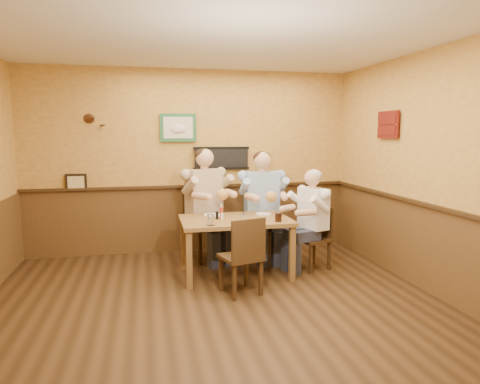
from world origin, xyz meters
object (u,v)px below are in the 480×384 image
(diner_blue_polo, at_px, (262,211))
(hot_sauce_bottle, at_px, (221,212))
(chair_back_left, at_px, (204,225))
(chair_back_right, at_px, (261,225))
(diner_white_elder, at_px, (313,225))
(chair_right_end, at_px, (313,238))
(diner_tan_shirt, at_px, (204,210))
(pepper_shaker, at_px, (217,215))
(water_glass_mid, at_px, (244,219))
(water_glass_left, at_px, (211,220))
(cola_tumbler, at_px, (278,217))
(dining_table, at_px, (235,225))
(chair_near_side, at_px, (241,255))
(salt_shaker, at_px, (222,216))

(diner_blue_polo, bearing_deg, hot_sauce_bottle, -137.47)
(chair_back_left, distance_m, hot_sauce_bottle, 0.86)
(chair_back_right, bearing_deg, diner_white_elder, -48.41)
(chair_right_end, height_order, diner_tan_shirt, diner_tan_shirt)
(chair_back_left, bearing_deg, pepper_shaker, -108.36)
(diner_blue_polo, relative_size, water_glass_mid, 12.74)
(water_glass_left, xyz_separation_m, cola_tumbler, (0.85, 0.04, -0.01))
(chair_right_end, height_order, diner_blue_polo, diner_blue_polo)
(pepper_shaker, bearing_deg, dining_table, -1.85)
(dining_table, relative_size, diner_blue_polo, 0.99)
(chair_right_end, bearing_deg, chair_near_side, -77.20)
(chair_near_side, distance_m, diner_blue_polo, 1.46)
(chair_back_left, relative_size, diner_white_elder, 0.84)
(chair_right_end, height_order, cola_tumbler, cola_tumbler)
(chair_right_end, distance_m, water_glass_mid, 1.15)
(dining_table, distance_m, water_glass_left, 0.53)
(water_glass_mid, bearing_deg, chair_back_left, 107.69)
(chair_back_left, distance_m, cola_tumbler, 1.37)
(chair_back_left, relative_size, chair_near_side, 1.12)
(dining_table, xyz_separation_m, diner_white_elder, (1.08, 0.04, -0.05))
(chair_near_side, xyz_separation_m, diner_white_elder, (1.16, 0.69, 0.16))
(diner_blue_polo, xyz_separation_m, water_glass_left, (-0.90, -1.00, 0.11))
(diner_blue_polo, height_order, hot_sauce_bottle, diner_blue_polo)
(diner_white_elder, distance_m, cola_tumbler, 0.72)
(chair_right_end, distance_m, diner_white_elder, 0.18)
(diner_blue_polo, xyz_separation_m, pepper_shaker, (-0.77, -0.65, 0.09))
(water_glass_mid, relative_size, cola_tumbler, 1.01)
(diner_tan_shirt, height_order, salt_shaker, diner_tan_shirt)
(diner_blue_polo, relative_size, diner_white_elder, 1.16)
(cola_tumbler, bearing_deg, hot_sauce_bottle, 155.92)
(chair_near_side, bearing_deg, salt_shaker, -96.14)
(chair_back_right, height_order, hot_sauce_bottle, chair_back_right)
(diner_tan_shirt, bearing_deg, pepper_shaker, -108.36)
(diner_tan_shirt, xyz_separation_m, hot_sauce_bottle, (0.12, -0.78, 0.11))
(diner_blue_polo, distance_m, water_glass_mid, 1.07)
(pepper_shaker, bearing_deg, chair_back_right, 40.26)
(dining_table, bearing_deg, chair_near_side, -96.53)
(dining_table, height_order, cola_tumbler, cola_tumbler)
(dining_table, xyz_separation_m, chair_back_left, (-0.30, 0.78, -0.15))
(chair_back_right, height_order, diner_white_elder, diner_white_elder)
(chair_right_end, distance_m, diner_tan_shirt, 1.60)
(dining_table, distance_m, diner_white_elder, 1.08)
(chair_back_left, bearing_deg, dining_table, -91.97)
(diner_white_elder, relative_size, hot_sauce_bottle, 6.95)
(water_glass_left, bearing_deg, chair_right_end, 14.56)
(water_glass_left, xyz_separation_m, pepper_shaker, (0.13, 0.35, -0.02))
(water_glass_mid, bearing_deg, chair_near_side, -107.92)
(dining_table, bearing_deg, water_glass_mid, -81.93)
(chair_right_end, distance_m, water_glass_left, 1.55)
(diner_white_elder, relative_size, water_glass_left, 9.03)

